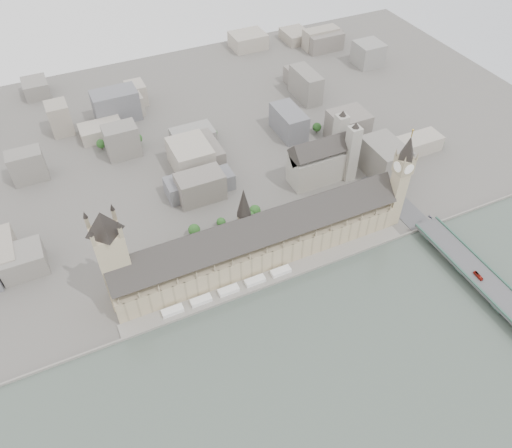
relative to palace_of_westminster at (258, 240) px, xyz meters
name	(u,v)px	position (x,y,z in m)	size (l,w,h in m)	color
ground	(267,272)	(0.00, -19.70, -22.71)	(900.00, 900.00, 0.00)	#595651
river_thames	(373,442)	(0.00, -184.70, -22.71)	(600.00, 600.00, 0.00)	#414D45
embankment_wall	(275,283)	(0.00, -34.70, -21.21)	(600.00, 1.50, 3.00)	gray
river_terrace	(271,278)	(0.00, -27.20, -21.71)	(270.00, 15.00, 2.00)	gray
terrace_tents	(229,290)	(-40.00, -26.70, -18.71)	(118.00, 7.00, 4.00)	white
palace_of_westminster	(258,240)	(0.00, 0.00, 0.00)	(265.00, 40.73, 55.44)	tan
elizabeth_tower	(401,175)	(138.00, -11.70, 35.38)	(17.00, 17.00, 107.50)	tan
victoria_tower	(112,254)	(-122.00, 6.30, 32.50)	(30.00, 30.00, 100.00)	tan
central_tower	(244,210)	(-10.00, 6.30, 35.21)	(13.00, 13.00, 48.00)	tan
westminster_bridge	(478,278)	(162.00, -107.20, -17.58)	(25.00, 325.00, 10.25)	#474749
westminster_abbey	(323,159)	(110.92, 75.30, 2.38)	(68.00, 36.00, 64.00)	gray
city_skyline_inland	(177,118)	(0.00, 225.30, -3.71)	(720.00, 360.00, 38.00)	gray
park_trees	(230,227)	(-10.00, 40.30, -15.21)	(110.00, 30.00, 15.00)	#254719
red_bus_north	(478,276)	(158.10, -108.32, -11.05)	(2.37, 10.12, 2.82)	#9F1C12
car_approach	(430,217)	(168.69, -32.36, -11.75)	(1.98, 4.88, 1.42)	gray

